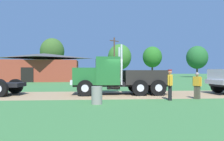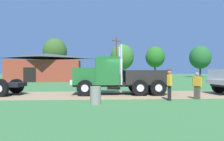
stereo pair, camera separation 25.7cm
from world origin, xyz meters
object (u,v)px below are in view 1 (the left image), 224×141
visitor_standing_near (197,85)px  truck_foreground_white (118,77)px  steel_barrel (97,95)px  utility_pole_near (114,57)px  visitor_walking_mid (170,83)px  shed_building (44,68)px

visitor_standing_near → truck_foreground_white: bearing=146.5°
steel_barrel → utility_pole_near: size_ratio=0.12×
visitor_walking_mid → steel_barrel: visitor_walking_mid is taller
shed_building → truck_foreground_white: bearing=-64.3°
visitor_walking_mid → shed_building: shed_building is taller
visitor_walking_mid → utility_pole_near: (-0.90, 26.82, 3.11)m
visitor_walking_mid → steel_barrel: size_ratio=1.96×
utility_pole_near → visitor_standing_near: bearing=-84.0°
steel_barrel → truck_foreground_white: bearing=70.6°
truck_foreground_white → visitor_walking_mid: bearing=-52.2°
visitor_standing_near → utility_pole_near: bearing=96.0°
visitor_walking_mid → shed_building: (-12.87, 24.64, 1.23)m
truck_foreground_white → visitor_standing_near: truck_foreground_white is taller
shed_building → utility_pole_near: 12.32m
visitor_standing_near → steel_barrel: (-6.11, -1.56, -0.41)m
visitor_walking_mid → steel_barrel: bearing=-165.3°
visitor_walking_mid → utility_pole_near: utility_pole_near is taller
visitor_walking_mid → visitor_standing_near: bearing=13.5°
truck_foreground_white → shed_building: bearing=115.7°
steel_barrel → shed_building: 27.21m
steel_barrel → utility_pole_near: utility_pole_near is taller
visitor_standing_near → steel_barrel: 6.32m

